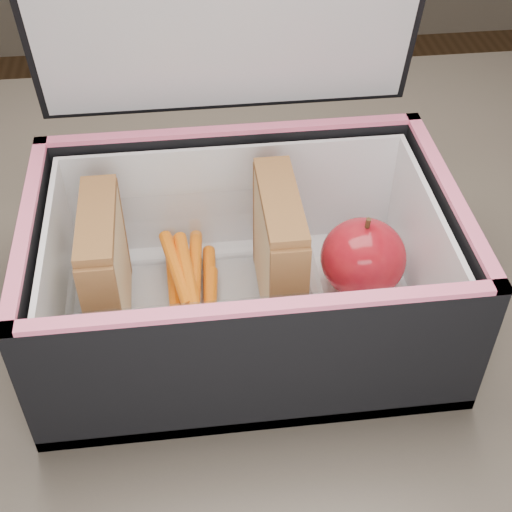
# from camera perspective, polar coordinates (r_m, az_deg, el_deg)

# --- Properties ---
(kitchen_table) EXTENTS (1.20, 0.80, 0.75)m
(kitchen_table) POSITION_cam_1_polar(r_m,az_deg,el_deg) (0.70, 1.96, -7.31)
(kitchen_table) COLOR #52493E
(kitchen_table) RESTS_ON ground
(lunch_bag) EXTENTS (0.32, 0.25, 0.32)m
(lunch_bag) POSITION_cam_1_polar(r_m,az_deg,el_deg) (0.55, -0.97, -0.12)
(lunch_bag) COLOR black
(lunch_bag) RESTS_ON kitchen_table
(plastic_tub) EXTENTS (0.18, 0.13, 0.07)m
(plastic_tub) POSITION_cam_1_polar(r_m,az_deg,el_deg) (0.56, -4.94, -1.88)
(plastic_tub) COLOR white
(plastic_tub) RESTS_ON lunch_bag
(sandwich_left) EXTENTS (0.03, 0.10, 0.11)m
(sandwich_left) POSITION_cam_1_polar(r_m,az_deg,el_deg) (0.55, -11.94, -0.99)
(sandwich_left) COLOR tan
(sandwich_left) RESTS_ON plastic_tub
(sandwich_right) EXTENTS (0.03, 0.10, 0.11)m
(sandwich_right) POSITION_cam_1_polar(r_m,az_deg,el_deg) (0.55, 1.84, 0.27)
(sandwich_right) COLOR tan
(sandwich_right) RESTS_ON plastic_tub
(carrot_sticks) EXTENTS (0.05, 0.12, 0.03)m
(carrot_sticks) POSITION_cam_1_polar(r_m,az_deg,el_deg) (0.58, -5.26, -1.98)
(carrot_sticks) COLOR #FF7100
(carrot_sticks) RESTS_ON plastic_tub
(paper_napkin) EXTENTS (0.08, 0.08, 0.01)m
(paper_napkin) POSITION_cam_1_polar(r_m,az_deg,el_deg) (0.60, 7.89, -2.50)
(paper_napkin) COLOR white
(paper_napkin) RESTS_ON lunch_bag
(red_apple) EXTENTS (0.07, 0.07, 0.07)m
(red_apple) POSITION_cam_1_polar(r_m,az_deg,el_deg) (0.58, 8.57, -0.15)
(red_apple) COLOR maroon
(red_apple) RESTS_ON paper_napkin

